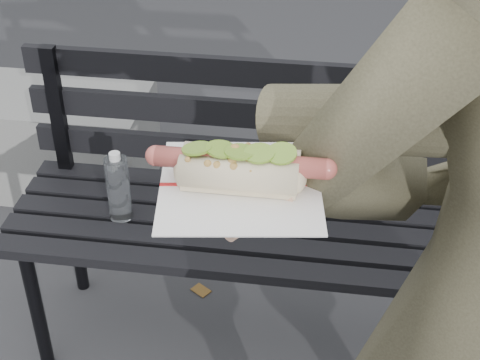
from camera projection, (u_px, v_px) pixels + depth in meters
The scene contains 3 objects.
park_bench at pixel (276, 196), 2.05m from camera, with size 1.50×0.44×0.88m.
concrete_block at pixel (2, 135), 2.94m from camera, with size 1.20×0.40×0.40m, color slate.
held_hotdog at pixel (404, 137), 0.88m from camera, with size 0.62×0.32×0.20m.
Camera 1 is at (0.18, -0.72, 1.74)m, focal length 55.00 mm.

